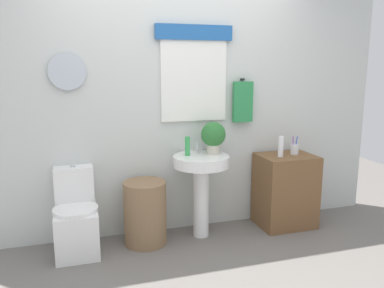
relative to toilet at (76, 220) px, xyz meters
The scene contains 11 objects.
ground_plane 1.34m from the toilet, 42.50° to the right, with size 8.00×8.00×0.00m, color slate.
back_wall 1.43m from the toilet, 15.35° to the left, with size 4.40×0.18×2.60m.
toilet is the anchor object (origin of this frame).
laundry_hamper 0.61m from the toilet, ahead, with size 0.39×0.39×0.59m, color #846647.
pedestal_sink 1.19m from the toilet, ahead, with size 0.53×0.53×0.79m.
faucet 1.28m from the toilet, ahead, with size 0.03×0.03×0.10m, color silver.
wooden_cabinet 2.06m from the toilet, ahead, with size 0.55×0.44×0.74m, color brown.
soap_bottle 1.19m from the toilet, ahead, with size 0.05×0.05×0.18m, color green.
potted_plant 1.46m from the toilet, ahead, with size 0.24×0.24×0.30m.
lotion_bottle 2.04m from the toilet, ahead, with size 0.05×0.05×0.21m, color white.
toothbrush_cup 2.21m from the toilet, ahead, with size 0.08×0.08×0.19m.
Camera 1 is at (-0.94, -2.49, 1.61)m, focal length 36.25 mm.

